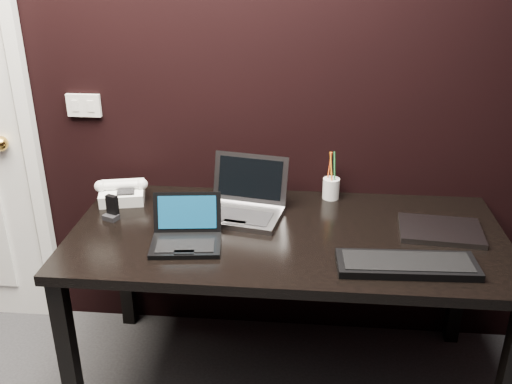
# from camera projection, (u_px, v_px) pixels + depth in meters

# --- Properties ---
(wall_back) EXTENTS (4.00, 0.00, 4.00)m
(wall_back) POSITION_uv_depth(u_px,v_px,m) (223.00, 66.00, 2.40)
(wall_back) COLOR black
(wall_back) RESTS_ON ground
(wall_switch) EXTENTS (0.15, 0.02, 0.10)m
(wall_switch) POSITION_uv_depth(u_px,v_px,m) (84.00, 105.00, 2.51)
(wall_switch) COLOR silver
(wall_switch) RESTS_ON wall_back
(desk) EXTENTS (1.70, 0.80, 0.74)m
(desk) POSITION_uv_depth(u_px,v_px,m) (287.00, 249.00, 2.27)
(desk) COLOR black
(desk) RESTS_ON ground
(netbook) EXTENTS (0.28, 0.26, 0.17)m
(netbook) POSITION_uv_depth(u_px,v_px,m) (186.00, 235.00, 2.14)
(netbook) COLOR black
(netbook) RESTS_ON desk
(silver_laptop) EXTENTS (0.37, 0.34, 0.22)m
(silver_laptop) POSITION_uv_depth(u_px,v_px,m) (243.00, 205.00, 2.36)
(silver_laptop) COLOR #939297
(silver_laptop) RESTS_ON desk
(ext_keyboard) EXTENTS (0.49, 0.19, 0.03)m
(ext_keyboard) POSITION_uv_depth(u_px,v_px,m) (407.00, 264.00, 1.99)
(ext_keyboard) COLOR black
(ext_keyboard) RESTS_ON desk
(closed_laptop) EXTENTS (0.33, 0.25, 0.02)m
(closed_laptop) POSITION_uv_depth(u_px,v_px,m) (441.00, 230.00, 2.22)
(closed_laptop) COLOR gray
(closed_laptop) RESTS_ON desk
(desk_phone) EXTENTS (0.23, 0.21, 0.11)m
(desk_phone) POSITION_uv_depth(u_px,v_px,m) (122.00, 192.00, 2.48)
(desk_phone) COLOR white
(desk_phone) RESTS_ON desk
(mobile_phone) EXTENTS (0.07, 0.07, 0.10)m
(mobile_phone) POSITION_uv_depth(u_px,v_px,m) (112.00, 210.00, 2.33)
(mobile_phone) COLOR black
(mobile_phone) RESTS_ON desk
(pen_cup) EXTENTS (0.08, 0.08, 0.22)m
(pen_cup) POSITION_uv_depth(u_px,v_px,m) (331.00, 187.00, 2.51)
(pen_cup) COLOR silver
(pen_cup) RESTS_ON desk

